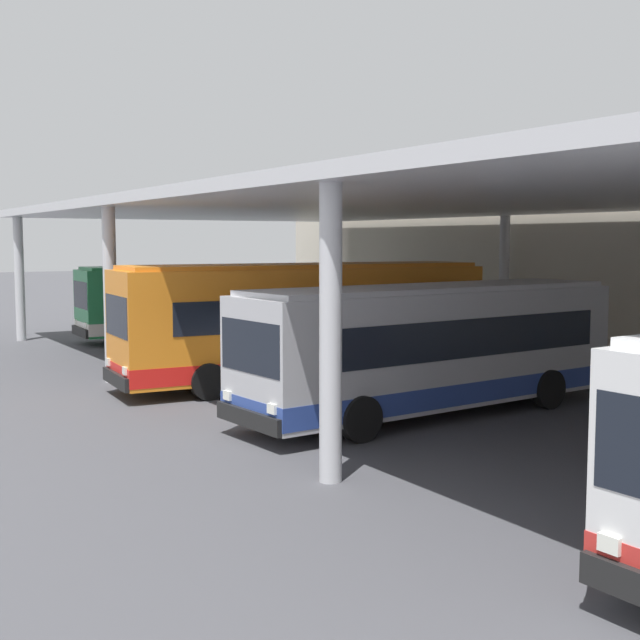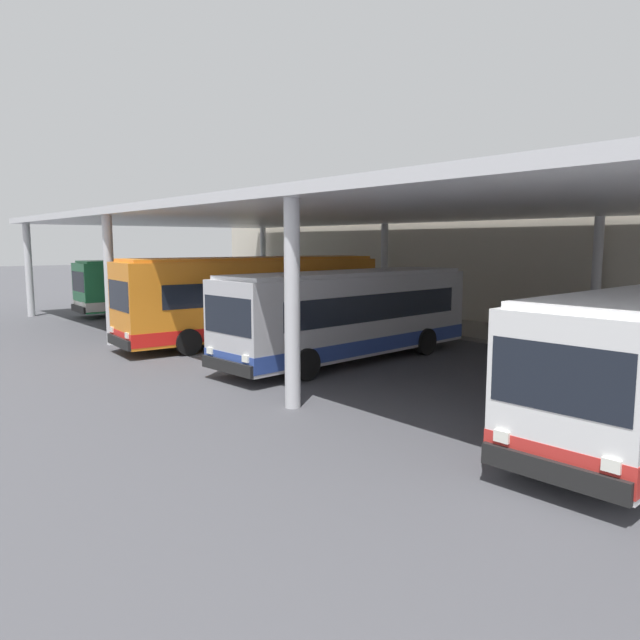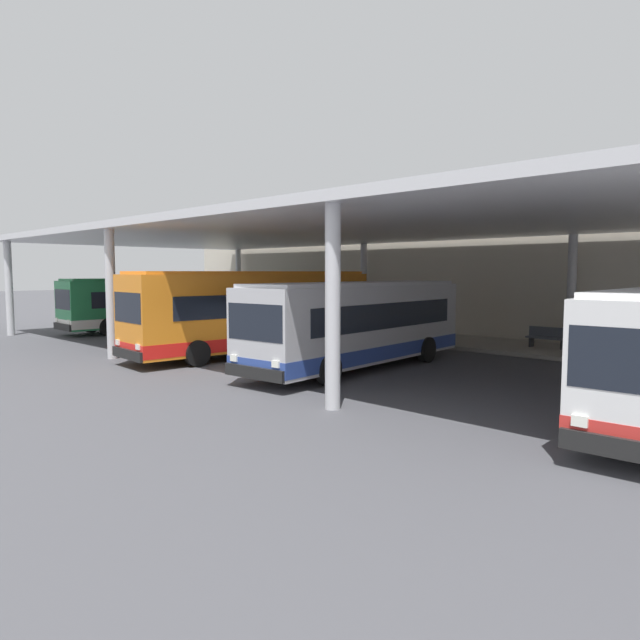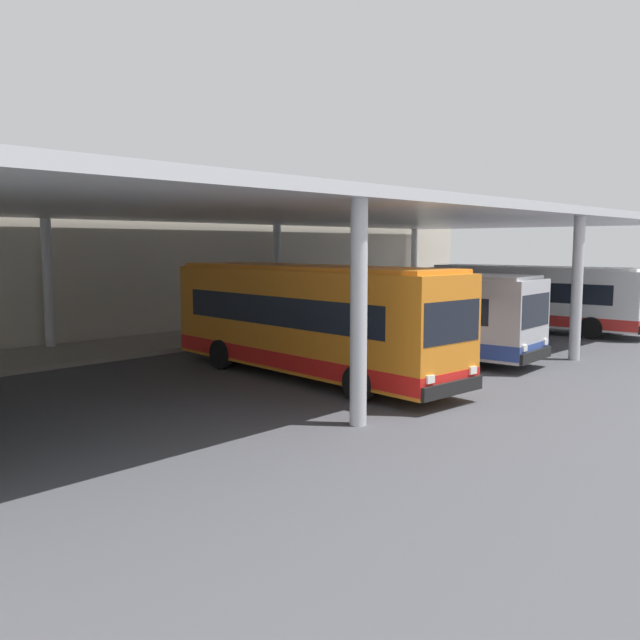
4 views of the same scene
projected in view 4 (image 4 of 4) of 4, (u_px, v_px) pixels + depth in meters
name	position (u px, v px, depth m)	size (l,w,h in m)	color
ground_plane	(421.00, 374.00, 21.84)	(200.00, 200.00, 0.00)	#47474C
platform_kerb	(203.00, 337.00, 29.85)	(42.00, 4.50, 0.18)	gray
station_building_facade	(160.00, 258.00, 31.68)	(48.00, 1.60, 7.14)	beige
canopy_shelter	(302.00, 215.00, 25.00)	(40.00, 17.00, 5.55)	silver
bus_second_bay	(307.00, 320.00, 21.13)	(3.35, 11.48, 3.57)	orange
bus_middle_bay	(402.00, 312.00, 25.39)	(3.26, 10.68, 3.17)	#B7B7BC
bus_far_bay	(534.00, 297.00, 32.79)	(3.06, 10.63, 3.17)	white
bench_waiting	(295.00, 315.00, 34.05)	(1.80, 0.45, 0.92)	#4C515B
trash_bin	(329.00, 310.00, 36.29)	(0.52, 0.52, 0.98)	#33383D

